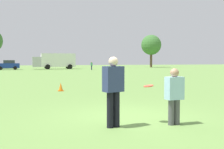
# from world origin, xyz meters

# --- Properties ---
(ground_plane) EXTENTS (186.07, 186.07, 0.00)m
(ground_plane) POSITION_xyz_m (0.00, 0.00, 0.00)
(ground_plane) COLOR #6B9347
(player_thrower) EXTENTS (0.56, 0.42, 1.83)m
(player_thrower) POSITION_xyz_m (-0.75, -0.91, 1.03)
(player_thrower) COLOR black
(player_thrower) RESTS_ON ground
(player_defender) EXTENTS (0.49, 0.31, 1.52)m
(player_defender) POSITION_xyz_m (0.89, -1.13, 0.85)
(player_defender) COLOR #4C4C51
(player_defender) RESTS_ON ground
(frisbee) EXTENTS (0.27, 0.27, 0.06)m
(frisbee) POSITION_xyz_m (0.31, -0.75, 1.03)
(frisbee) COLOR #E54C33
(traffic_cone) EXTENTS (0.32, 0.32, 0.48)m
(traffic_cone) POSITION_xyz_m (-1.26, 7.61, 0.23)
(traffic_cone) COLOR #D8590C
(traffic_cone) RESTS_ON ground
(parked_car_center) EXTENTS (4.26, 2.32, 1.82)m
(parked_car_center) POSITION_xyz_m (-7.39, 45.58, 0.92)
(parked_car_center) COLOR navy
(parked_car_center) RESTS_ON ground
(box_truck) EXTENTS (8.57, 3.19, 3.18)m
(box_truck) POSITION_xyz_m (1.42, 46.95, 1.75)
(box_truck) COLOR white
(box_truck) RESTS_ON ground
(bystander_sideline_watcher) EXTENTS (0.42, 0.50, 1.58)m
(bystander_sideline_watcher) POSITION_xyz_m (7.60, 40.21, 0.89)
(bystander_sideline_watcher) COLOR #1E234C
(bystander_sideline_watcher) RESTS_ON ground
(tree_east_oak) EXTENTS (5.15, 5.15, 8.37)m
(tree_east_oak) POSITION_xyz_m (26.32, 54.04, 5.76)
(tree_east_oak) COLOR brown
(tree_east_oak) RESTS_ON ground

